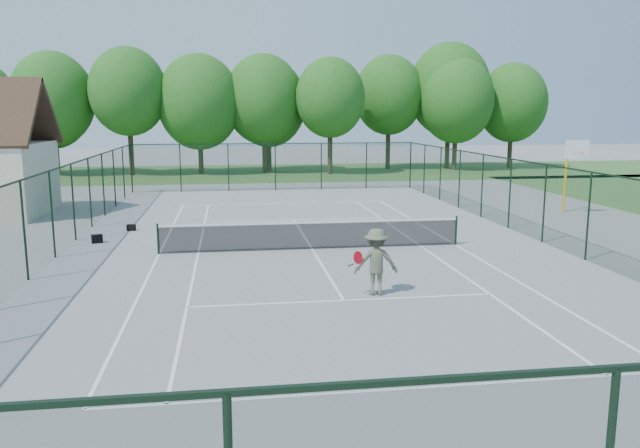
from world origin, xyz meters
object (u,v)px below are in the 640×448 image
(sports_bag_a, at_px, (97,239))
(tennis_player, at_px, (376,262))
(basketball_goal, at_px, (572,162))
(tennis_net, at_px, (312,234))

(sports_bag_a, bearing_deg, tennis_player, -59.60)
(basketball_goal, relative_size, tennis_player, 1.97)
(basketball_goal, xyz_separation_m, tennis_player, (-12.73, -12.28, -1.64))
(tennis_net, bearing_deg, basketball_goal, 24.75)
(basketball_goal, height_order, tennis_player, basketball_goal)
(tennis_player, bearing_deg, tennis_net, 99.30)
(basketball_goal, xyz_separation_m, sports_bag_a, (-21.77, -3.99, -2.41))
(tennis_player, bearing_deg, basketball_goal, 43.96)
(tennis_net, height_order, tennis_player, tennis_player)
(basketball_goal, bearing_deg, sports_bag_a, -169.61)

